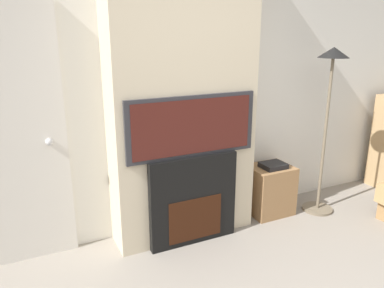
{
  "coord_description": "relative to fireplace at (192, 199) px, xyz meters",
  "views": [
    {
      "loc": [
        -1.32,
        -1.1,
        1.83
      ],
      "look_at": [
        0.0,
        1.64,
        0.92
      ],
      "focal_mm": 35.0,
      "sensor_mm": 36.0,
      "label": 1
    }
  ],
  "objects": [
    {
      "name": "wall_back",
      "position": [
        0.0,
        0.39,
        0.95
      ],
      "size": [
        6.0,
        0.06,
        2.7
      ],
      "color": "silver",
      "rests_on": "ground_plane"
    },
    {
      "name": "media_stand",
      "position": [
        0.97,
        0.15,
        -0.14
      ],
      "size": [
        0.44,
        0.37,
        0.56
      ],
      "color": "#997047",
      "rests_on": "ground_plane"
    },
    {
      "name": "chimney_breast",
      "position": [
        0.0,
        0.18,
        0.95
      ],
      "size": [
        1.29,
        0.36,
        2.7
      ],
      "color": "beige",
      "rests_on": "ground_plane"
    },
    {
      "name": "entry_door",
      "position": [
        -1.44,
        0.34,
        0.64
      ],
      "size": [
        0.95,
        0.09,
        2.08
      ],
      "color": "silver",
      "rests_on": "ground_plane"
    },
    {
      "name": "floor_lamp",
      "position": [
        1.47,
        -0.04,
        0.83
      ],
      "size": [
        0.31,
        0.31,
        1.69
      ],
      "color": "#726651",
      "rests_on": "ground_plane"
    },
    {
      "name": "television",
      "position": [
        0.0,
        -0.0,
        0.67
      ],
      "size": [
        1.17,
        0.07,
        0.52
      ],
      "color": "#2D2D33",
      "rests_on": "fireplace"
    },
    {
      "name": "fireplace",
      "position": [
        0.0,
        0.0,
        0.0
      ],
      "size": [
        0.81,
        0.15,
        0.81
      ],
      "color": "black",
      "rests_on": "ground_plane"
    }
  ]
}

